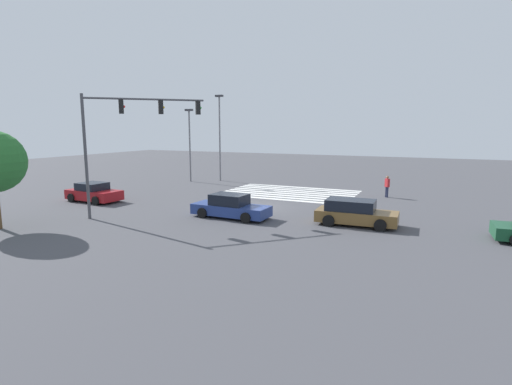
{
  "coord_description": "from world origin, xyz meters",
  "views": [
    {
      "loc": [
        -11.61,
        24.96,
        5.49
      ],
      "look_at": [
        0.0,
        0.0,
        1.02
      ],
      "focal_mm": 28.0,
      "sensor_mm": 36.0,
      "label": 1
    }
  ],
  "objects_px": {
    "car_0": "(230,207)",
    "street_light_pole_a": "(220,131)",
    "car_1": "(355,213)",
    "car_2": "(94,193)",
    "pedestrian": "(387,185)",
    "traffic_signal_mast": "(126,127)",
    "street_light_pole_b": "(190,138)"
  },
  "relations": [
    {
      "from": "car_2",
      "to": "car_1",
      "type": "bearing_deg",
      "value": 5.55
    },
    {
      "from": "pedestrian",
      "to": "street_light_pole_b",
      "type": "bearing_deg",
      "value": -49.34
    },
    {
      "from": "street_light_pole_a",
      "to": "car_0",
      "type": "bearing_deg",
      "value": 122.05
    },
    {
      "from": "traffic_signal_mast",
      "to": "car_0",
      "type": "height_order",
      "value": "traffic_signal_mast"
    },
    {
      "from": "car_2",
      "to": "street_light_pole_b",
      "type": "relative_size",
      "value": 0.59
    },
    {
      "from": "car_1",
      "to": "street_light_pole_a",
      "type": "bearing_deg",
      "value": 138.85
    },
    {
      "from": "traffic_signal_mast",
      "to": "street_light_pole_b",
      "type": "height_order",
      "value": "traffic_signal_mast"
    },
    {
      "from": "car_2",
      "to": "car_0",
      "type": "bearing_deg",
      "value": 0.89
    },
    {
      "from": "pedestrian",
      "to": "street_light_pole_a",
      "type": "xyz_separation_m",
      "value": [
        17.15,
        -3.22,
        4.24
      ]
    },
    {
      "from": "street_light_pole_b",
      "to": "car_0",
      "type": "bearing_deg",
      "value": 132.09
    },
    {
      "from": "street_light_pole_a",
      "to": "street_light_pole_b",
      "type": "distance_m",
      "value": 3.17
    },
    {
      "from": "car_0",
      "to": "car_1",
      "type": "height_order",
      "value": "car_0"
    },
    {
      "from": "street_light_pole_a",
      "to": "street_light_pole_b",
      "type": "height_order",
      "value": "street_light_pole_a"
    },
    {
      "from": "traffic_signal_mast",
      "to": "car_0",
      "type": "bearing_deg",
      "value": -24.64
    },
    {
      "from": "traffic_signal_mast",
      "to": "street_light_pole_a",
      "type": "bearing_deg",
      "value": 56.04
    },
    {
      "from": "traffic_signal_mast",
      "to": "car_1",
      "type": "xyz_separation_m",
      "value": [
        -13.31,
        -3.52,
        -4.82
      ]
    },
    {
      "from": "street_light_pole_a",
      "to": "street_light_pole_b",
      "type": "xyz_separation_m",
      "value": [
        2.48,
        1.82,
        -0.75
      ]
    },
    {
      "from": "car_0",
      "to": "street_light_pole_a",
      "type": "height_order",
      "value": "street_light_pole_a"
    },
    {
      "from": "car_1",
      "to": "street_light_pole_a",
      "type": "distance_m",
      "value": 21.95
    },
    {
      "from": "car_0",
      "to": "car_2",
      "type": "bearing_deg",
      "value": 179.58
    },
    {
      "from": "car_1",
      "to": "car_2",
      "type": "xyz_separation_m",
      "value": [
        19.25,
        0.86,
        -0.04
      ]
    },
    {
      "from": "street_light_pole_b",
      "to": "pedestrian",
      "type": "bearing_deg",
      "value": 175.94
    },
    {
      "from": "car_1",
      "to": "street_light_pole_a",
      "type": "xyz_separation_m",
      "value": [
        16.65,
        -13.58,
        4.5
      ]
    },
    {
      "from": "car_1",
      "to": "street_light_pole_a",
      "type": "height_order",
      "value": "street_light_pole_a"
    },
    {
      "from": "car_2",
      "to": "street_light_pole_b",
      "type": "height_order",
      "value": "street_light_pole_b"
    },
    {
      "from": "pedestrian",
      "to": "street_light_pole_b",
      "type": "relative_size",
      "value": 0.23
    },
    {
      "from": "street_light_pole_a",
      "to": "car_2",
      "type": "bearing_deg",
      "value": 79.78
    },
    {
      "from": "car_0",
      "to": "street_light_pole_b",
      "type": "relative_size",
      "value": 0.67
    },
    {
      "from": "car_1",
      "to": "street_light_pole_b",
      "type": "height_order",
      "value": "street_light_pole_b"
    },
    {
      "from": "car_1",
      "to": "street_light_pole_b",
      "type": "distance_m",
      "value": 22.76
    },
    {
      "from": "street_light_pole_a",
      "to": "street_light_pole_b",
      "type": "relative_size",
      "value": 1.19
    },
    {
      "from": "street_light_pole_b",
      "to": "traffic_signal_mast",
      "type": "bearing_deg",
      "value": 110.83
    }
  ]
}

